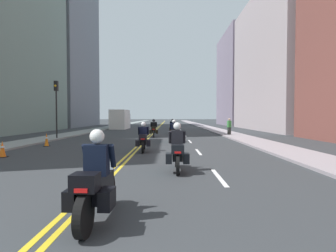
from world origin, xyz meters
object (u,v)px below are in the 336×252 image
motorcycle_0 (96,185)px  parked_truck (121,120)px  traffic_cone_2 (47,140)px  motorcycle_5 (173,127)px  motorcycle_4 (154,130)px  motorcycle_2 (143,139)px  motorcycle_3 (174,133)px  motorcycle_1 (177,151)px  pedestrian_1 (229,127)px  traffic_cone_0 (2,149)px  traffic_light_near (56,99)px

motorcycle_0 → parked_truck: bearing=101.3°
traffic_cone_2 → parked_truck: bearing=89.2°
motorcycle_0 → motorcycle_5: 25.21m
motorcycle_4 → motorcycle_5: size_ratio=1.01×
motorcycle_2 → parked_truck: parked_truck is taller
motorcycle_0 → motorcycle_3: 15.16m
motorcycle_1 → motorcycle_2: bearing=107.3°
motorcycle_3 → traffic_cone_2: (-7.95, -2.79, -0.23)m
motorcycle_2 → pedestrian_1: (7.14, 12.09, 0.22)m
motorcycle_0 → motorcycle_4: 19.85m
traffic_cone_0 → parked_truck: parked_truck is taller
motorcycle_1 → traffic_cone_2: motorcycle_1 is taller
motorcycle_5 → pedestrian_1: pedestrian_1 is taller
motorcycle_4 → parked_truck: parked_truck is taller
motorcycle_0 → motorcycle_3: motorcycle_0 is taller
pedestrian_1 → motorcycle_3: bearing=-155.7°
motorcycle_4 → motorcycle_5: motorcycle_4 is taller
motorcycle_4 → parked_truck: size_ratio=0.35×
motorcycle_1 → traffic_cone_2: bearing=135.3°
motorcycle_0 → traffic_cone_2: bearing=119.2°
motorcycle_0 → motorcycle_1: 4.73m
motorcycle_4 → traffic_cone_0: bearing=-119.5°
motorcycle_1 → traffic_light_near: bearing=125.9°
motorcycle_5 → traffic_cone_2: 15.13m
motorcycle_3 → pedestrian_1: bearing=50.9°
motorcycle_1 → motorcycle_4: bearing=96.3°
pedestrian_1 → parked_truck: bearing=104.8°
motorcycle_2 → traffic_cone_0: bearing=-164.3°
motorcycle_1 → motorcycle_3: motorcycle_1 is taller
motorcycle_4 → traffic_light_near: 8.47m
motorcycle_5 → traffic_cone_0: (-7.89, -17.51, -0.27)m
motorcycle_1 → parked_truck: size_ratio=0.32×
motorcycle_0 → motorcycle_4: (-0.13, 19.85, 0.00)m
motorcycle_2 → motorcycle_5: bearing=80.3°
motorcycle_3 → motorcycle_5: (0.01, 10.07, 0.01)m
pedestrian_1 → parked_truck: parked_truck is taller
motorcycle_3 → motorcycle_5: 10.07m
motorcycle_3 → traffic_light_near: size_ratio=0.45×
traffic_cone_2 → motorcycle_0: bearing=-62.7°
motorcycle_1 → motorcycle_4: (-1.67, 15.38, -0.02)m
motorcycle_4 → traffic_light_near: traffic_light_near is taller
traffic_light_near → pedestrian_1: traffic_light_near is taller
motorcycle_0 → motorcycle_2: motorcycle_0 is taller
motorcycle_3 → motorcycle_4: 5.07m
motorcycle_4 → traffic_cone_2: (-6.22, -7.56, -0.25)m
motorcycle_1 → parked_truck: parked_truck is taller
motorcycle_0 → motorcycle_5: bearing=88.2°
motorcycle_1 → pedestrian_1: 18.24m
pedestrian_1 → parked_truck: 19.61m
motorcycle_0 → traffic_light_near: traffic_light_near is taller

